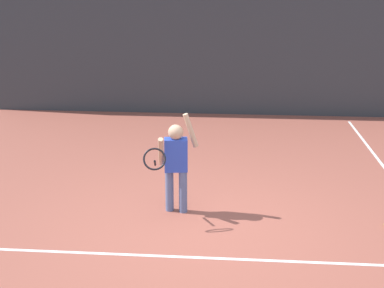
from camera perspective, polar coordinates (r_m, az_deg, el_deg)
ground_plane at (r=6.69m, az=0.96°, el=-9.26°), size 20.00×20.00×0.00m
court_line_baseline at (r=6.09m, az=0.52°, el=-12.09°), size 9.00×0.05×0.00m
back_fence_windscreen at (r=12.05m, az=2.94°, el=10.42°), size 10.63×0.08×3.08m
fence_post_1 at (r=12.46m, az=-9.22°, el=10.80°), size 0.09×0.09×3.23m
fence_post_2 at (r=12.10m, az=2.96°, el=10.81°), size 0.09×0.09×3.23m
fence_post_3 at (r=12.29m, az=15.28°, el=10.33°), size 0.09×0.09×3.23m
tennis_player at (r=6.93m, az=-1.82°, el=-1.78°), size 0.66×0.64×1.35m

